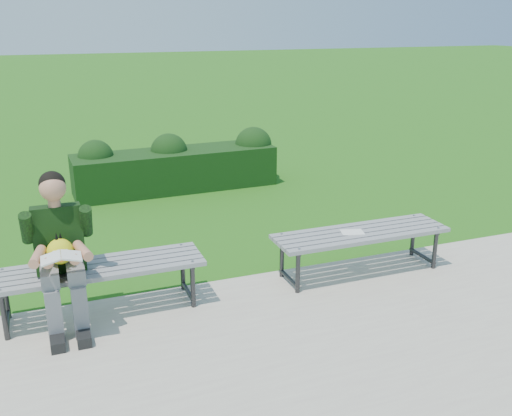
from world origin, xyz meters
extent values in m
plane|color=#2D701E|center=(0.00, 0.00, 0.00)|extent=(80.00, 80.00, 0.00)
cube|color=#A7A28A|center=(0.00, -1.75, 0.01)|extent=(30.00, 3.50, 0.02)
cube|color=#1C3E12|center=(0.17, 3.36, 0.30)|extent=(3.07, 0.86, 0.60)
sphere|color=#1C3E12|center=(-0.99, 3.46, 0.57)|extent=(0.53, 0.53, 0.52)
sphere|color=#1C3E12|center=(0.09, 3.45, 0.57)|extent=(0.58, 0.58, 0.56)
sphere|color=#1C3E12|center=(1.46, 3.43, 0.57)|extent=(0.60, 0.60, 0.59)
cube|color=slate|center=(-1.35, -0.46, 0.45)|extent=(1.80, 0.08, 0.04)
cube|color=slate|center=(-1.35, -0.35, 0.45)|extent=(1.80, 0.08, 0.04)
cube|color=slate|center=(-1.35, -0.25, 0.45)|extent=(1.80, 0.08, 0.04)
cube|color=slate|center=(-1.35, -0.15, 0.45)|extent=(1.80, 0.09, 0.04)
cube|color=slate|center=(-1.35, -0.04, 0.45)|extent=(1.80, 0.09, 0.04)
cylinder|color=#2D2D30|center=(-2.13, -0.44, 0.23)|extent=(0.04, 0.04, 0.41)
cylinder|color=#2D2D30|center=(-2.13, -0.06, 0.23)|extent=(0.04, 0.04, 0.41)
cylinder|color=#2D2D30|center=(-2.13, -0.25, 0.41)|extent=(0.04, 0.42, 0.04)
cylinder|color=#2D2D30|center=(-2.13, -0.25, 0.08)|extent=(0.04, 0.42, 0.04)
cylinder|color=gray|center=(-2.13, -0.46, 0.47)|extent=(0.02, 0.02, 0.01)
cylinder|color=gray|center=(-2.13, -0.04, 0.47)|extent=(0.02, 0.02, 0.01)
cylinder|color=#2D2D30|center=(-0.57, -0.44, 0.23)|extent=(0.04, 0.04, 0.41)
cylinder|color=#2D2D30|center=(-0.57, -0.06, 0.23)|extent=(0.04, 0.04, 0.41)
cylinder|color=#2D2D30|center=(-0.57, -0.25, 0.41)|extent=(0.04, 0.42, 0.04)
cylinder|color=#2D2D30|center=(-0.57, -0.25, 0.08)|extent=(0.04, 0.42, 0.04)
cylinder|color=gray|center=(-0.57, -0.46, 0.47)|extent=(0.02, 0.02, 0.01)
cylinder|color=gray|center=(-0.57, -0.04, 0.47)|extent=(0.02, 0.02, 0.01)
cube|color=slate|center=(1.21, -0.53, 0.45)|extent=(1.80, 0.08, 0.04)
cube|color=slate|center=(1.21, -0.43, 0.45)|extent=(1.80, 0.08, 0.04)
cube|color=slate|center=(1.21, -0.33, 0.45)|extent=(1.80, 0.08, 0.04)
cube|color=slate|center=(1.21, -0.22, 0.45)|extent=(1.80, 0.08, 0.04)
cube|color=slate|center=(1.21, -0.12, 0.45)|extent=(1.80, 0.09, 0.04)
cylinder|color=#2D2D30|center=(0.43, -0.52, 0.23)|extent=(0.04, 0.04, 0.41)
cylinder|color=#2D2D30|center=(0.43, -0.14, 0.23)|extent=(0.04, 0.04, 0.41)
cylinder|color=#2D2D30|center=(0.43, -0.33, 0.41)|extent=(0.04, 0.42, 0.04)
cylinder|color=#2D2D30|center=(0.43, -0.33, 0.08)|extent=(0.04, 0.42, 0.04)
cylinder|color=gray|center=(0.43, -0.53, 0.47)|extent=(0.02, 0.02, 0.01)
cylinder|color=gray|center=(0.43, -0.12, 0.47)|extent=(0.02, 0.02, 0.01)
cylinder|color=#2D2D30|center=(1.99, -0.52, 0.23)|extent=(0.04, 0.04, 0.41)
cylinder|color=#2D2D30|center=(1.99, -0.14, 0.23)|extent=(0.04, 0.04, 0.41)
cylinder|color=#2D2D30|center=(1.99, -0.33, 0.41)|extent=(0.04, 0.42, 0.04)
cylinder|color=#2D2D30|center=(1.99, -0.33, 0.08)|extent=(0.04, 0.42, 0.04)
cylinder|color=gray|center=(1.99, -0.53, 0.47)|extent=(0.02, 0.02, 0.01)
cylinder|color=gray|center=(1.99, -0.12, 0.47)|extent=(0.02, 0.02, 0.01)
cube|color=slate|center=(-1.75, -0.41, 0.54)|extent=(0.14, 0.42, 0.13)
cube|color=slate|center=(-1.55, -0.41, 0.54)|extent=(0.14, 0.42, 0.13)
cube|color=slate|center=(-1.75, -0.59, 0.24)|extent=(0.12, 0.13, 0.45)
cube|color=slate|center=(-1.55, -0.59, 0.24)|extent=(0.12, 0.13, 0.45)
cube|color=black|center=(-1.75, -0.69, 0.07)|extent=(0.11, 0.26, 0.09)
cube|color=black|center=(-1.55, -0.69, 0.07)|extent=(0.11, 0.26, 0.09)
cube|color=black|center=(-1.65, -0.21, 0.75)|extent=(0.40, 0.30, 0.59)
cylinder|color=tan|center=(-1.65, -0.23, 1.07)|extent=(0.10, 0.10, 0.08)
sphere|color=tan|center=(-1.65, -0.25, 1.20)|extent=(0.21, 0.21, 0.21)
sphere|color=black|center=(-1.65, -0.22, 1.23)|extent=(0.21, 0.21, 0.21)
cylinder|color=black|center=(-1.88, -0.31, 0.91)|extent=(0.10, 0.21, 0.30)
cylinder|color=black|center=(-1.42, -0.31, 0.91)|extent=(0.10, 0.21, 0.30)
cylinder|color=tan|center=(-1.82, -0.53, 0.74)|extent=(0.14, 0.31, 0.08)
cylinder|color=tan|center=(-1.48, -0.53, 0.74)|extent=(0.14, 0.31, 0.08)
sphere|color=tan|center=(-1.75, -0.69, 0.74)|extent=(0.09, 0.09, 0.09)
sphere|color=tan|center=(-1.55, -0.69, 0.74)|extent=(0.09, 0.09, 0.09)
sphere|color=yellow|center=(-1.65, -0.43, 0.72)|extent=(0.21, 0.21, 0.21)
cone|color=orange|center=(-1.65, -0.54, 0.71)|extent=(0.06, 0.06, 0.06)
cone|color=black|center=(-1.67, -0.42, 0.85)|extent=(0.03, 0.04, 0.07)
cone|color=black|center=(-1.64, -0.41, 0.85)|extent=(0.03, 0.03, 0.06)
sphere|color=white|center=(-1.70, -0.53, 0.75)|extent=(0.04, 0.04, 0.04)
sphere|color=white|center=(-1.61, -0.53, 0.75)|extent=(0.04, 0.04, 0.04)
cube|color=white|center=(-1.73, -0.71, 0.79)|extent=(0.15, 0.20, 0.05)
cube|color=white|center=(-1.58, -0.71, 0.79)|extent=(0.15, 0.20, 0.05)
cube|color=white|center=(1.11, -0.33, 0.47)|extent=(0.25, 0.21, 0.01)
camera|label=1|loc=(-1.68, -4.95, 2.51)|focal=40.00mm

